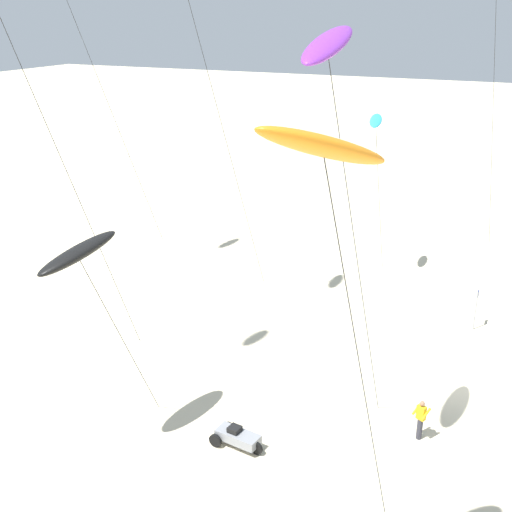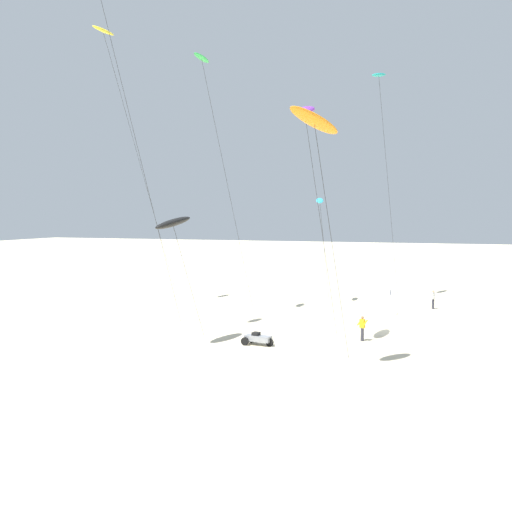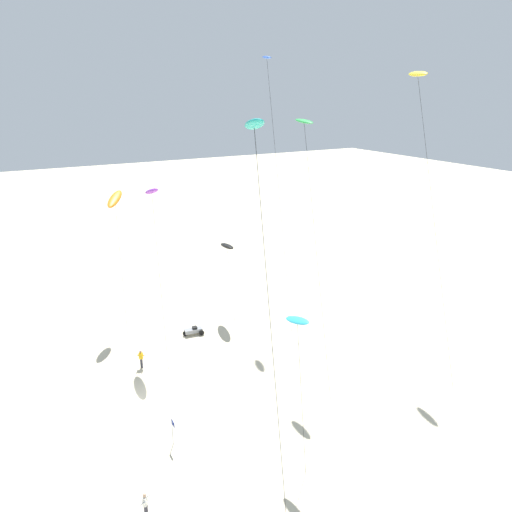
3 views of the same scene
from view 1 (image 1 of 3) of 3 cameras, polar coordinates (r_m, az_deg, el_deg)
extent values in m
plane|color=beige|center=(30.03, 17.78, -11.05)|extent=(260.00, 260.00, 0.00)
cylinder|color=#262626|center=(42.82, 20.31, 13.31)|extent=(6.50, 1.51, 21.18)
ellipsoid|color=#33BFE0|center=(37.42, 10.57, 11.72)|extent=(2.17, 0.93, 0.87)
cylinder|color=#262626|center=(39.45, 10.87, 4.96)|extent=(2.24, 0.53, 9.49)
cylinder|color=#262626|center=(40.67, -14.04, 15.55)|extent=(9.24, 2.14, 23.90)
ellipsoid|color=black|center=(22.39, -15.50, 0.28)|extent=(3.54, 1.69, 1.25)
cylinder|color=#262626|center=(24.91, -11.72, -7.31)|extent=(3.12, 0.73, 7.64)
ellipsoid|color=orange|center=(12.76, 6.04, 9.63)|extent=(3.28, 2.53, 1.55)
cylinder|color=#262626|center=(17.19, 9.45, -11.10)|extent=(4.67, 1.09, 12.82)
ellipsoid|color=purple|center=(18.67, 6.37, 18.12)|extent=(3.20, 1.05, 1.30)
cylinder|color=#262626|center=(22.46, 9.02, -0.81)|extent=(5.01, 1.17, 14.40)
cylinder|color=#262626|center=(26.35, -19.51, 14.22)|extent=(8.79, 2.03, 25.70)
cylinder|color=#262626|center=(33.35, -3.17, 11.95)|extent=(7.29, 1.69, 20.37)
cylinder|color=#33333D|center=(26.25, 14.30, -14.61)|extent=(0.22, 0.22, 0.88)
cube|color=gold|center=(25.84, 14.44, -13.29)|extent=(0.33, 0.39, 0.58)
sphere|color=#9E7051|center=(25.62, 14.53, -12.55)|extent=(0.20, 0.20, 0.20)
cylinder|color=gold|center=(25.70, 14.85, -13.40)|extent=(0.49, 0.31, 0.39)
cylinder|color=gold|center=(25.91, 14.06, -13.01)|extent=(0.49, 0.31, 0.39)
cube|color=gray|center=(25.10, -1.61, -15.72)|extent=(0.93, 1.78, 0.36)
cube|color=black|center=(25.00, -1.91, -15.10)|extent=(0.50, 0.50, 0.20)
cylinder|color=black|center=(24.85, 0.01, -16.66)|extent=(0.19, 0.53, 0.52)
cylinder|color=black|center=(25.84, -2.40, -15.01)|extent=(0.19, 0.53, 0.52)
cylinder|color=black|center=(25.25, -3.62, -16.02)|extent=(0.19, 0.53, 0.52)
cylinder|color=gray|center=(34.76, 18.88, -4.63)|extent=(0.05, 0.05, 2.10)
cube|color=navy|center=(34.67, 19.10, -3.17)|extent=(0.52, 0.03, 0.36)
camera|label=2|loc=(18.26, -160.29, -43.26)|focal=40.67mm
camera|label=3|loc=(57.24, 33.17, 25.11)|focal=32.57mm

